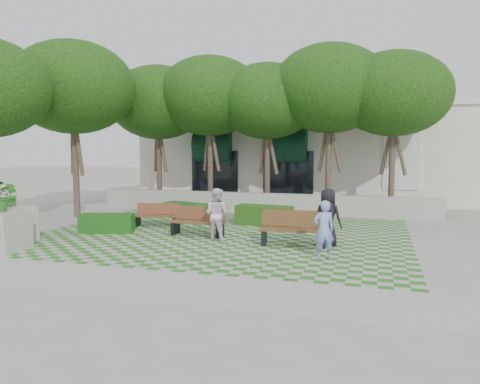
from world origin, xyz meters
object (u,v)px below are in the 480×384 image
(bench_mid, at_px, (198,222))
(hedge_west, at_px, (107,223))
(hedge_midright, at_px, (264,215))
(person_dark, at_px, (328,217))
(bench_west, at_px, (157,215))
(planter_back, at_px, (13,222))
(planter_front, at_px, (2,223))
(person_white, at_px, (217,214))
(person_blue, at_px, (324,230))
(hedge_midleft, at_px, (185,211))
(bench_east, at_px, (294,229))

(bench_mid, bearing_deg, hedge_west, -170.71)
(bench_mid, height_order, hedge_west, bench_mid)
(hedge_midright, height_order, person_dark, person_dark)
(hedge_midright, bearing_deg, bench_west, -159.22)
(planter_back, bearing_deg, hedge_midright, 37.91)
(bench_west, bearing_deg, hedge_midright, 11.12)
(planter_back, bearing_deg, person_dark, 13.03)
(hedge_west, xyz_separation_m, person_dark, (7.47, -0.08, 0.54))
(hedge_west, bearing_deg, bench_mid, 6.04)
(planter_front, xyz_separation_m, person_dark, (8.65, 3.31, 0.04))
(person_white, bearing_deg, planter_front, 42.91)
(planter_back, xyz_separation_m, person_blue, (9.41, 0.51, 0.16))
(person_blue, height_order, person_white, person_white)
(bench_west, relative_size, hedge_midleft, 0.92)
(planter_front, relative_size, person_dark, 1.17)
(bench_west, relative_size, hedge_midright, 0.80)
(bench_mid, height_order, person_dark, person_dark)
(hedge_midleft, bearing_deg, planter_back, -118.44)
(bench_east, relative_size, bench_mid, 1.09)
(hedge_midright, height_order, person_white, person_white)
(planter_front, relative_size, person_white, 1.22)
(planter_front, bearing_deg, person_white, 31.91)
(bench_east, bearing_deg, person_white, 170.25)
(hedge_midright, bearing_deg, hedge_west, -148.37)
(bench_east, distance_m, planter_back, 8.59)
(hedge_west, bearing_deg, hedge_midright, 31.63)
(hedge_midright, bearing_deg, bench_mid, -121.30)
(person_blue, bearing_deg, person_dark, -112.31)
(bench_east, distance_m, hedge_midleft, 6.53)
(bench_east, distance_m, bench_west, 5.72)
(planter_front, distance_m, person_white, 6.14)
(bench_mid, xyz_separation_m, person_white, (0.81, -0.49, 0.36))
(bench_west, bearing_deg, person_blue, -36.67)
(person_blue, relative_size, person_dark, 0.91)
(person_dark, height_order, person_white, person_dark)
(hedge_midleft, height_order, planter_front, planter_front)
(bench_west, relative_size, person_white, 1.02)
(hedge_west, xyz_separation_m, person_white, (4.03, -0.14, 0.50))
(bench_mid, bearing_deg, person_dark, -2.38)
(planter_front, distance_m, person_blue, 8.88)
(hedge_west, xyz_separation_m, planter_back, (-1.87, -2.24, 0.30))
(hedge_west, relative_size, person_blue, 1.16)
(bench_west, bearing_deg, bench_mid, -39.59)
(hedge_west, xyz_separation_m, person_blue, (7.54, -1.73, 0.46))
(bench_east, distance_m, person_white, 2.51)
(planter_front, bearing_deg, person_blue, 10.80)
(bench_mid, relative_size, hedge_midleft, 1.01)
(person_blue, bearing_deg, bench_west, -51.88)
(planter_front, bearing_deg, hedge_midleft, 70.40)
(bench_east, bearing_deg, planter_back, -172.87)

